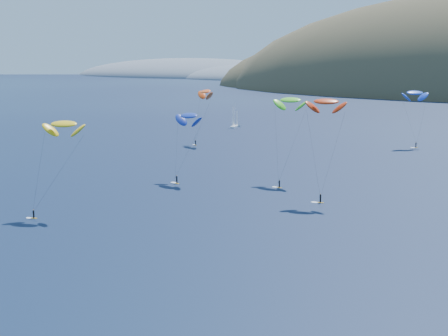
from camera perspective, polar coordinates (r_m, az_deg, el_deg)
headland at (r=934.60m, az=-1.72°, el=8.19°), size 460.00×250.00×60.00m
sailboat at (r=286.90m, az=0.96°, el=3.91°), size 9.32×8.09×11.19m
kitesurfer_1 at (r=235.25m, az=-1.70°, el=7.01°), size 10.74×12.20×22.28m
kitesurfer_2 at (r=136.23m, az=-14.44°, el=3.91°), size 9.81×12.19×21.44m
kitesurfer_3 at (r=167.19m, az=6.10°, el=6.19°), size 9.28×13.87×24.01m
kitesurfer_4 at (r=238.77m, az=17.06°, el=6.59°), size 10.33×10.68×22.31m
kitesurfer_9 at (r=145.69m, az=9.32°, el=6.00°), size 9.69×8.68×25.23m
kitesurfer_10 at (r=166.96m, az=-3.24°, el=4.79°), size 10.33×10.68×19.92m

